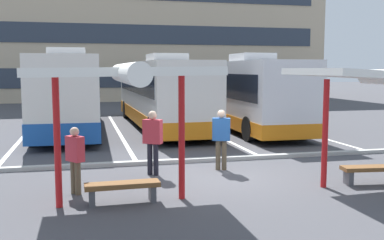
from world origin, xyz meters
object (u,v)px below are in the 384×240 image
object	(u,v)px
waiting_passenger_0	(221,135)
waiting_passenger_2	(75,156)
bench_0	(123,188)
coach_bus_1	(160,94)
waiting_shelter_0	(121,75)
coach_bus_2	(241,93)
bench_1	(376,171)
waiting_passenger_1	(153,138)
coach_bus_0	(70,93)

from	to	relation	value
waiting_passenger_0	waiting_passenger_2	distance (m)	4.28
bench_0	waiting_passenger_0	size ratio (longest dim) A/B	0.93
coach_bus_1	waiting_shelter_0	xyz separation A→B (m)	(-2.97, -12.67, 1.08)
coach_bus_1	waiting_shelter_0	size ratio (longest dim) A/B	2.50
coach_bus_1	waiting_passenger_2	distance (m)	12.14
coach_bus_2	waiting_shelter_0	xyz separation A→B (m)	(-6.79, -11.66, 1.06)
bench_1	waiting_passenger_1	xyz separation A→B (m)	(-5.25, 2.26, 0.68)
waiting_passenger_2	coach_bus_0	bearing A→B (deg)	91.82
waiting_shelter_0	waiting_passenger_2	bearing A→B (deg)	128.82
coach_bus_0	bench_0	bearing A→B (deg)	-83.79
waiting_passenger_2	waiting_passenger_1	bearing A→B (deg)	35.62
waiting_shelter_0	waiting_passenger_0	bearing A→B (deg)	43.04
coach_bus_2	waiting_passenger_1	size ratio (longest dim) A/B	6.87
coach_bus_1	waiting_passenger_1	distance (m)	10.23
bench_1	coach_bus_2	bearing A→B (deg)	87.38
coach_bus_1	bench_1	world-z (taller)	coach_bus_1
bench_1	coach_bus_1	bearing A→B (deg)	105.04
waiting_passenger_0	waiting_passenger_1	bearing A→B (deg)	-175.32
coach_bus_1	waiting_passenger_0	world-z (taller)	coach_bus_1
coach_bus_0	waiting_passenger_2	xyz separation A→B (m)	(0.36, -11.27, -0.86)
coach_bus_1	waiting_passenger_0	xyz separation A→B (m)	(0.03, -9.86, -0.66)
bench_1	bench_0	bearing A→B (deg)	-178.71
coach_bus_0	waiting_passenger_2	distance (m)	11.31
coach_bus_1	bench_0	size ratio (longest dim) A/B	7.75
coach_bus_0	waiting_passenger_0	distance (m)	10.63
bench_1	waiting_passenger_1	world-z (taller)	waiting_passenger_1
coach_bus_0	bench_1	xyz separation A→B (m)	(7.60, -12.10, -1.40)
waiting_shelter_0	bench_1	xyz separation A→B (m)	(6.27, 0.38, -2.39)
coach_bus_2	bench_0	bearing A→B (deg)	-120.71
waiting_shelter_0	waiting_passenger_1	distance (m)	3.31
waiting_shelter_0	bench_0	distance (m)	2.41
waiting_passenger_0	coach_bus_2	bearing A→B (deg)	66.87
bench_0	waiting_passenger_0	bearing A→B (deg)	40.50
coach_bus_0	bench_0	xyz separation A→B (m)	(1.33, -12.24, -1.41)
bench_0	waiting_passenger_1	xyz separation A→B (m)	(1.02, 2.40, 0.68)
waiting_shelter_0	bench_0	size ratio (longest dim) A/B	3.10
bench_1	waiting_passenger_1	bearing A→B (deg)	156.68
coach_bus_1	waiting_passenger_2	world-z (taller)	coach_bus_1
waiting_passenger_1	bench_0	bearing A→B (deg)	-113.10
bench_0	waiting_passenger_2	bearing A→B (deg)	135.08
coach_bus_0	waiting_passenger_0	size ratio (longest dim) A/B	7.05
coach_bus_0	coach_bus_2	xyz separation A→B (m)	(8.12, -0.82, -0.07)
waiting_passenger_2	coach_bus_1	bearing A→B (deg)	71.02
coach_bus_0	waiting_passenger_0	world-z (taller)	coach_bus_0
waiting_passenger_1	waiting_passenger_2	world-z (taller)	waiting_passenger_1
bench_0	waiting_passenger_2	xyz separation A→B (m)	(-0.97, 0.97, 0.54)
coach_bus_1	waiting_passenger_0	size ratio (longest dim) A/B	7.23
coach_bus_0	bench_1	bearing A→B (deg)	-57.87
waiting_passenger_0	bench_0	bearing A→B (deg)	-139.50
coach_bus_0	waiting_shelter_0	world-z (taller)	coach_bus_0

